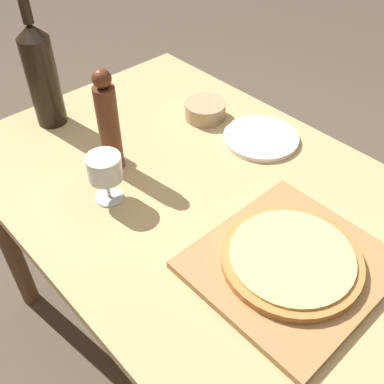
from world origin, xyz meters
The scene contains 9 objects.
ground_plane centered at (0.00, 0.00, 0.00)m, with size 12.00×12.00×0.00m, color brown.
dining_table centered at (0.00, 0.00, 0.64)m, with size 0.84×1.29×0.74m.
cutting_board centered at (-0.04, -0.29, 0.75)m, with size 0.38×0.35×0.02m.
pizza centered at (-0.04, -0.29, 0.77)m, with size 0.29×0.29×0.02m.
wine_bottle centered at (-0.12, 0.53, 0.89)m, with size 0.09×0.09×0.38m.
pepper_mill centered at (-0.11, 0.24, 0.87)m, with size 0.05×0.05×0.28m.
wine_glass centered at (-0.19, 0.14, 0.83)m, with size 0.08×0.08×0.13m.
small_bowl centered at (0.23, 0.24, 0.77)m, with size 0.12×0.12×0.05m.
dinner_plate centered at (0.26, 0.05, 0.75)m, with size 0.21×0.21×0.01m.
Camera 1 is at (-0.58, -0.58, 1.49)m, focal length 42.00 mm.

